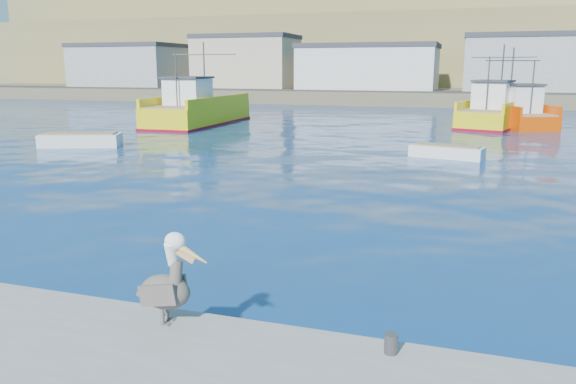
# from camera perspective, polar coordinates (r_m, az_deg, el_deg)

# --- Properties ---
(ground) EXTENTS (260.00, 260.00, 0.00)m
(ground) POSITION_cam_1_polar(r_m,az_deg,el_deg) (12.47, -1.40, -8.89)
(ground) COLOR #071E53
(ground) RESTS_ON ground
(dock_bollards) EXTENTS (36.20, 0.20, 0.30)m
(dock_bollards) POSITION_cam_1_polar(r_m,az_deg,el_deg) (9.11, -5.10, -12.91)
(dock_bollards) COLOR #4C4C4C
(dock_bollards) RESTS_ON dock
(far_shore) EXTENTS (200.00, 81.00, 24.00)m
(far_shore) POSITION_cam_1_polar(r_m,az_deg,el_deg) (120.28, 16.78, 14.12)
(far_shore) COLOR brown
(far_shore) RESTS_ON ground
(trawler_yellow_a) EXTENTS (5.78, 12.72, 6.68)m
(trawler_yellow_a) POSITION_cam_1_polar(r_m,az_deg,el_deg) (46.88, -9.19, 8.16)
(trawler_yellow_a) COLOR yellow
(trawler_yellow_a) RESTS_ON ground
(trawler_yellow_b) EXTENTS (6.35, 11.21, 6.43)m
(trawler_yellow_b) POSITION_cam_1_polar(r_m,az_deg,el_deg) (47.85, 20.28, 7.50)
(trawler_yellow_b) COLOR yellow
(trawler_yellow_b) RESTS_ON ground
(boat_orange) EXTENTS (6.18, 8.98, 6.09)m
(boat_orange) POSITION_cam_1_polar(r_m,az_deg,el_deg) (47.81, 22.10, 7.40)
(boat_orange) COLOR #CF3F02
(boat_orange) RESTS_ON ground
(skiff_left) EXTENTS (4.82, 3.12, 0.99)m
(skiff_left) POSITION_cam_1_polar(r_m,az_deg,el_deg) (35.34, -20.32, 4.86)
(skiff_left) COLOR silver
(skiff_left) RESTS_ON ground
(skiff_mid) EXTENTS (3.86, 2.06, 0.80)m
(skiff_mid) POSITION_cam_1_polar(r_m,az_deg,el_deg) (30.16, 15.81, 3.86)
(skiff_mid) COLOR silver
(skiff_mid) RESTS_ON ground
(pelican) EXTENTS (1.25, 0.57, 1.54)m
(pelican) POSITION_cam_1_polar(r_m,az_deg,el_deg) (9.31, -12.15, -9.15)
(pelican) COLOR #595451
(pelican) RESTS_ON dock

